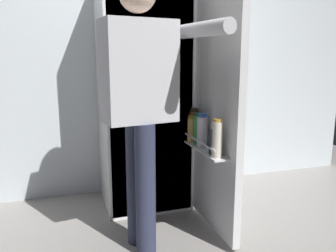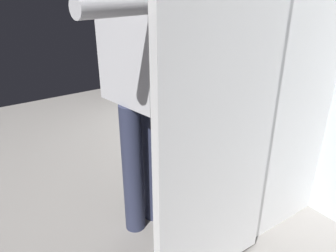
{
  "view_description": "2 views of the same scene",
  "coord_description": "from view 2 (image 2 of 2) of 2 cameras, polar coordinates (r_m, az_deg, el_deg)",
  "views": [
    {
      "loc": [
        -0.6,
        -2.05,
        1.17
      ],
      "look_at": [
        0.03,
        -0.02,
        0.74
      ],
      "focal_mm": 36.16,
      "sensor_mm": 36.0,
      "label": 1
    },
    {
      "loc": [
        1.24,
        -0.95,
        1.4
      ],
      "look_at": [
        0.04,
        -0.12,
        0.74
      ],
      "focal_mm": 34.49,
      "sensor_mm": 36.0,
      "label": 2
    }
  ],
  "objects": [
    {
      "name": "refrigerator",
      "position": [
        1.96,
        14.95,
        8.31
      ],
      "size": [
        0.7,
        1.24,
        1.78
      ],
      "color": "white",
      "rests_on": "ground_plane"
    },
    {
      "name": "ground_plane",
      "position": [
        2.1,
        2.24,
        -17.46
      ],
      "size": [
        5.8,
        5.8,
        0.0
      ],
      "primitive_type": "plane",
      "color": "gray"
    },
    {
      "name": "person",
      "position": [
        1.69,
        -4.9,
        9.35
      ],
      "size": [
        0.61,
        0.67,
        1.62
      ],
      "color": "#2D334C",
      "rests_on": "ground_plane"
    }
  ]
}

